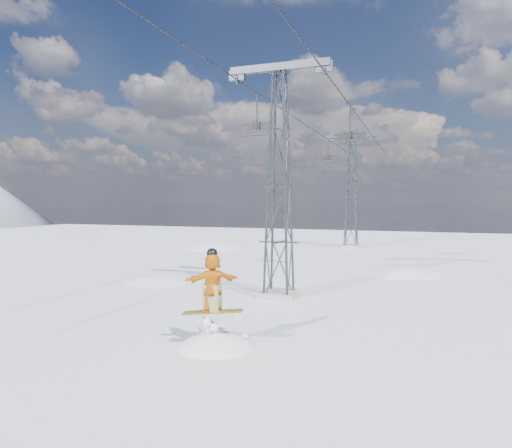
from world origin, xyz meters
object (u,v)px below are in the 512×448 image
object	(u,v)px
lift_tower_near	(279,187)
lift_tower_far	(351,194)
lift_chair_near	(257,128)
snowboarder_jump	(217,394)

from	to	relation	value
lift_tower_near	lift_tower_far	bearing A→B (deg)	90.00
lift_tower_near	lift_chair_near	bearing A→B (deg)	126.14
snowboarder_jump	lift_chair_near	size ratio (longest dim) A/B	2.97
lift_tower_far	lift_chair_near	xyz separation A→B (m)	(-2.20, -21.99, 3.43)
lift_tower_near	lift_tower_far	world-z (taller)	same
lift_tower_near	lift_tower_far	distance (m)	25.00
snowboarder_jump	lift_chair_near	xyz separation A→B (m)	(-2.47, 10.96, 10.50)
lift_tower_far	snowboarder_jump	xyz separation A→B (m)	(0.27, -32.95, -7.07)
snowboarder_jump	lift_tower_far	bearing A→B (deg)	90.47
lift_tower_near	snowboarder_jump	bearing A→B (deg)	-88.04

